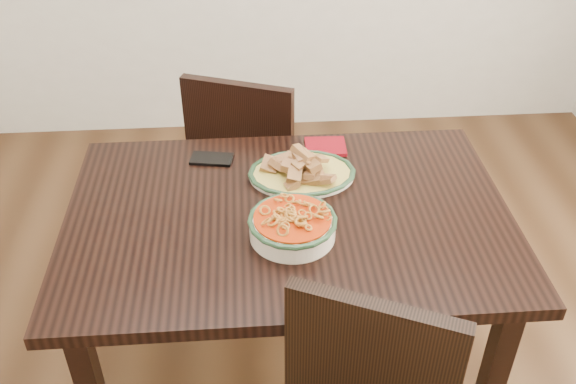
{
  "coord_description": "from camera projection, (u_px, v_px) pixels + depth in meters",
  "views": [
    {
      "loc": [
        -0.23,
        -1.57,
        1.91
      ],
      "look_at": [
        -0.12,
        -0.06,
        0.81
      ],
      "focal_mm": 40.0,
      "sensor_mm": 36.0,
      "label": 1
    }
  ],
  "objects": [
    {
      "name": "dining_table",
      "position": [
        288.0,
        236.0,
        1.94
      ],
      "size": [
        1.31,
        0.87,
        0.75
      ],
      "color": "black",
      "rests_on": "ground"
    },
    {
      "name": "napkin",
      "position": [
        325.0,
        147.0,
        2.17
      ],
      "size": [
        0.14,
        0.12,
        0.01
      ],
      "primitive_type": "cube",
      "rotation": [
        0.0,
        0.0,
        -0.03
      ],
      "color": "maroon",
      "rests_on": "dining_table"
    },
    {
      "name": "floor",
      "position": [
        320.0,
        356.0,
        2.4
      ],
      "size": [
        3.5,
        3.5,
        0.0
      ],
      "primitive_type": "plane",
      "color": "#382212",
      "rests_on": "ground"
    },
    {
      "name": "smartphone",
      "position": [
        212.0,
        159.0,
        2.11
      ],
      "size": [
        0.15,
        0.1,
        0.01
      ],
      "primitive_type": "cube",
      "rotation": [
        0.0,
        0.0,
        -0.18
      ],
      "color": "black",
      "rests_on": "dining_table"
    },
    {
      "name": "chair_far",
      "position": [
        250.0,
        160.0,
        2.58
      ],
      "size": [
        0.54,
        0.54,
        0.89
      ],
      "rotation": [
        0.0,
        0.0,
        2.78
      ],
      "color": "black",
      "rests_on": "ground"
    },
    {
      "name": "fish_plate",
      "position": [
        302.0,
        165.0,
        2.01
      ],
      "size": [
        0.33,
        0.26,
        0.11
      ],
      "color": "beige",
      "rests_on": "dining_table"
    },
    {
      "name": "noodle_bowl",
      "position": [
        293.0,
        223.0,
        1.78
      ],
      "size": [
        0.25,
        0.25,
        0.08
      ],
      "color": "white",
      "rests_on": "dining_table"
    }
  ]
}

